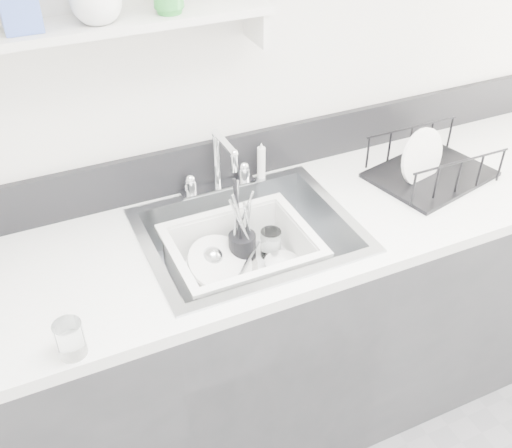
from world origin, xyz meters
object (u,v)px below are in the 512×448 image
counter_run (250,336)px  sink (249,254)px  wash_tub (242,260)px  dish_rack (433,159)px

counter_run → sink: (0.00, 0.00, 0.37)m
wash_tub → counter_run: bearing=32.9°
counter_run → sink: size_ratio=5.00×
counter_run → dish_rack: bearing=2.1°
sink → dish_rack: (0.70, 0.02, 0.16)m
sink → wash_tub: (-0.04, -0.02, 0.01)m
sink → dish_rack: bearing=2.1°
sink → wash_tub: sink is taller
wash_tub → dish_rack: size_ratio=1.10×
sink → dish_rack: dish_rack is taller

